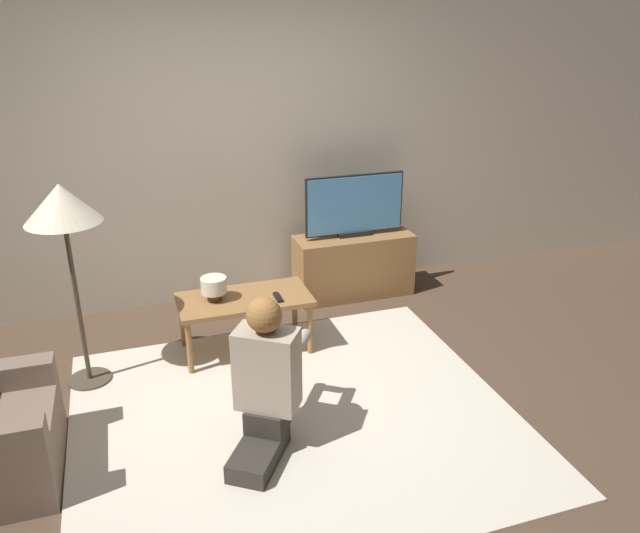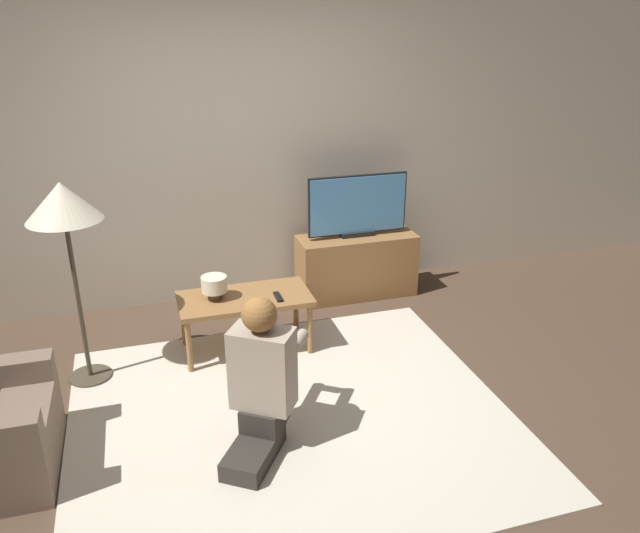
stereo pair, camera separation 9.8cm
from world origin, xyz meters
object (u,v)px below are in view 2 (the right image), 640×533
(coffee_table, at_px, (245,302))
(person_kneeling, at_px, (262,376))
(floor_lamp, at_px, (64,212))
(tv, at_px, (358,206))
(table_lamp, at_px, (214,286))

(coffee_table, distance_m, person_kneeling, 1.11)
(coffee_table, relative_size, floor_lamp, 0.68)
(floor_lamp, bearing_deg, tv, 19.17)
(tv, relative_size, coffee_table, 0.92)
(floor_lamp, bearing_deg, person_kneeling, -46.26)
(tv, bearing_deg, floor_lamp, -160.83)
(coffee_table, height_order, person_kneeling, person_kneeling)
(floor_lamp, distance_m, person_kneeling, 1.59)
(floor_lamp, bearing_deg, coffee_table, 3.97)
(coffee_table, bearing_deg, table_lamp, 174.67)
(tv, distance_m, person_kneeling, 2.18)
(coffee_table, height_order, table_lamp, table_lamp)
(floor_lamp, height_order, person_kneeling, floor_lamp)
(tv, relative_size, table_lamp, 4.76)
(coffee_table, distance_m, floor_lamp, 1.35)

